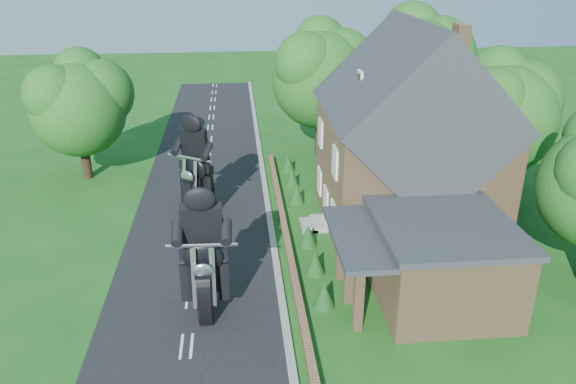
{
  "coord_description": "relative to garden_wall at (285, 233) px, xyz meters",
  "views": [
    {
      "loc": [
        2.09,
        -19.54,
        13.13
      ],
      "look_at": [
        4.35,
        4.12,
        2.8
      ],
      "focal_mm": 35.0,
      "sensor_mm": 36.0,
      "label": 1
    }
  ],
  "objects": [
    {
      "name": "house",
      "position": [
        6.19,
        1.0,
        4.14
      ],
      "size": [
        9.54,
        8.64,
        10.24
      ],
      "color": "olive",
      "rests_on": "ground"
    },
    {
      "name": "shrub_e",
      "position": [
        1.0,
        6.5,
        0.35
      ],
      "size": [
        0.9,
        0.9,
        1.1
      ],
      "primitive_type": "cone",
      "color": "#123A15",
      "rests_on": "ground"
    },
    {
      "name": "shrub_b",
      "position": [
        1.0,
        -3.5,
        0.35
      ],
      "size": [
        0.9,
        0.9,
        1.1
      ],
      "primitive_type": "cone",
      "color": "#123A15",
      "rests_on": "ground"
    },
    {
      "name": "shrub_f",
      "position": [
        1.0,
        9.0,
        0.35
      ],
      "size": [
        0.9,
        0.9,
        1.1
      ],
      "primitive_type": "cone",
      "color": "#123A15",
      "rests_on": "ground"
    },
    {
      "name": "tree_behind_left",
      "position": [
        3.86,
        12.13,
        5.53
      ],
      "size": [
        6.94,
        6.4,
        9.16
      ],
      "color": "black",
      "rests_on": "ground"
    },
    {
      "name": "tree_far_road",
      "position": [
        -11.16,
        9.11,
        4.64
      ],
      "size": [
        6.08,
        5.6,
        7.84
      ],
      "color": "black",
      "rests_on": "ground"
    },
    {
      "name": "ground",
      "position": [
        -4.3,
        -5.0,
        -0.2
      ],
      "size": [
        120.0,
        120.0,
        0.0
      ],
      "primitive_type": "plane",
      "color": "#164C15",
      "rests_on": "ground"
    },
    {
      "name": "tree_behind_house",
      "position": [
        9.88,
        11.14,
        6.03
      ],
      "size": [
        7.81,
        7.2,
        10.08
      ],
      "color": "black",
      "rests_on": "ground"
    },
    {
      "name": "shrub_d",
      "position": [
        1.0,
        4.0,
        0.35
      ],
      "size": [
        0.9,
        0.9,
        1.1
      ],
      "primitive_type": "cone",
      "color": "#123A15",
      "rests_on": "ground"
    },
    {
      "name": "garden_wall",
      "position": [
        0.0,
        0.0,
        0.0
      ],
      "size": [
        0.3,
        22.0,
        0.4
      ],
      "primitive_type": "cube",
      "color": "olive",
      "rests_on": "ground"
    },
    {
      "name": "annex",
      "position": [
        5.57,
        -5.8,
        1.57
      ],
      "size": [
        7.05,
        5.94,
        3.44
      ],
      "color": "olive",
      "rests_on": "ground"
    },
    {
      "name": "tree_house_right",
      "position": [
        12.35,
        3.62,
        4.99
      ],
      "size": [
        6.51,
        6.0,
        8.4
      ],
      "color": "black",
      "rests_on": "ground"
    },
    {
      "name": "motorcycle_follow",
      "position": [
        -4.38,
        2.96,
        0.64
      ],
      "size": [
        1.33,
        1.78,
        1.68
      ],
      "primitive_type": null,
      "rotation": [
        0.0,
        0.0,
        2.59
      ],
      "color": "black",
      "rests_on": "ground"
    },
    {
      "name": "shrub_c",
      "position": [
        1.0,
        -1.0,
        0.35
      ],
      "size": [
        0.9,
        0.9,
        1.1
      ],
      "primitive_type": "cone",
      "color": "#123A15",
      "rests_on": "ground"
    },
    {
      "name": "shrub_a",
      "position": [
        1.0,
        -6.0,
        0.35
      ],
      "size": [
        0.9,
        0.9,
        1.1
      ],
      "primitive_type": "cone",
      "color": "#123A15",
      "rests_on": "ground"
    },
    {
      "name": "motorcycle_lead",
      "position": [
        -3.6,
        -6.06,
        0.62
      ],
      "size": [
        0.5,
        1.77,
        1.63
      ],
      "primitive_type": null,
      "rotation": [
        0.0,
        0.0,
        3.11
      ],
      "color": "black",
      "rests_on": "ground"
    },
    {
      "name": "road",
      "position": [
        -4.3,
        -5.0,
        -0.19
      ],
      "size": [
        7.0,
        80.0,
        0.02
      ],
      "primitive_type": "cube",
      "color": "black",
      "rests_on": "ground"
    },
    {
      "name": "kerb",
      "position": [
        -0.65,
        -5.0,
        -0.14
      ],
      "size": [
        0.3,
        80.0,
        0.12
      ],
      "primitive_type": "cube",
      "color": "gray",
      "rests_on": "ground"
    }
  ]
}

